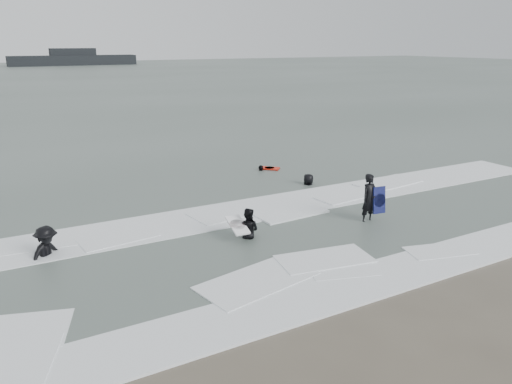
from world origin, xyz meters
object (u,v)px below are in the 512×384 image
surfer_breaker (48,258)px  surfer_right_far (308,186)px  surfer_centre (368,222)px  surfer_right_near (261,172)px  surfer_wading (248,238)px  vessel_horizon (73,59)px

surfer_breaker → surfer_right_far: bearing=-23.3°
surfer_centre → surfer_right_near: (0.15, 8.15, 0.00)m
surfer_wading → surfer_breaker: (-5.98, 1.47, 0.00)m
surfer_centre → surfer_wading: 4.52m
surfer_centre → surfer_breaker: size_ratio=0.97×
surfer_centre → surfer_breaker: surfer_breaker is taller
surfer_right_far → surfer_wading: bearing=-15.8°
surfer_breaker → surfer_right_far: (11.25, 2.77, 0.00)m
surfer_right_near → vessel_horizon: size_ratio=0.05×
surfer_wading → surfer_breaker: surfer_breaker is taller
surfer_right_near → vessel_horizon: 123.03m
surfer_centre → surfer_right_near: surfer_centre is taller
surfer_centre → surfer_right_far: (0.81, 4.96, 0.00)m
surfer_wading → surfer_breaker: size_ratio=0.86×
surfer_wading → surfer_breaker: bearing=29.8°
surfer_right_near → surfer_centre: bearing=43.9°
surfer_breaker → surfer_right_far: size_ratio=1.10×
surfer_centre → surfer_breaker: bearing=162.0°
surfer_wading → vessel_horizon: vessel_horizon is taller
surfer_right_far → vessel_horizon: vessel_horizon is taller
surfer_right_near → surfer_right_far: bearing=56.6°
surfer_breaker → surfer_right_near: bearing=-7.8°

